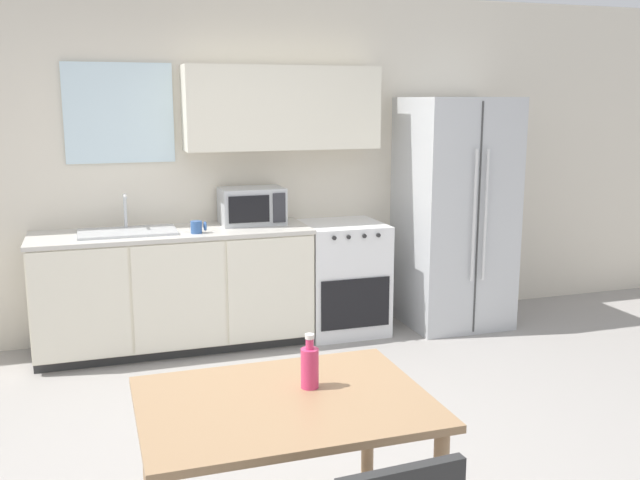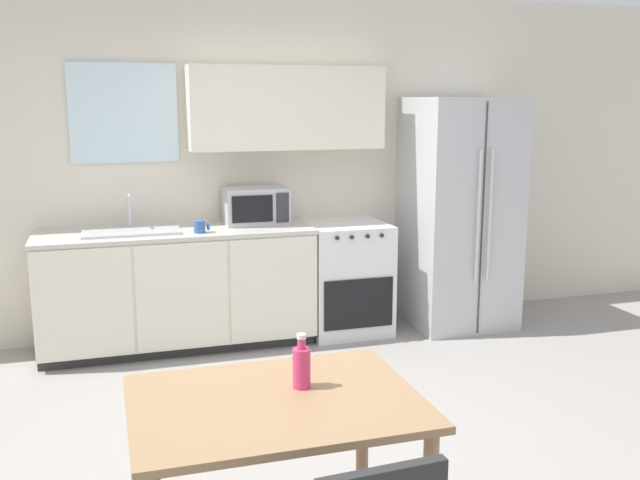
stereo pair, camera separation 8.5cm
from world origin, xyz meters
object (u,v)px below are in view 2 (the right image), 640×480
at_px(oven_range, 345,277).
at_px(drink_bottle, 302,366).
at_px(dining_table, 276,428).
at_px(coffee_mug, 201,227).
at_px(refrigerator, 459,213).
at_px(microwave, 256,206).

distance_m(oven_range, drink_bottle, 3.06).
bearing_deg(drink_bottle, dining_table, -147.83).
bearing_deg(dining_table, oven_range, 66.21).
bearing_deg(coffee_mug, dining_table, -91.92).
height_order(refrigerator, dining_table, refrigerator).
bearing_deg(microwave, coffee_mug, -149.82).
bearing_deg(oven_range, dining_table, -113.79).
bearing_deg(drink_bottle, coffee_mug, 90.71).
xyz_separation_m(oven_range, refrigerator, (0.97, -0.07, 0.50)).
height_order(microwave, coffee_mug, microwave).
height_order(refrigerator, coffee_mug, refrigerator).
distance_m(dining_table, drink_bottle, 0.25).
distance_m(microwave, coffee_mug, 0.55).
xyz_separation_m(oven_range, microwave, (-0.71, 0.12, 0.61)).
relative_size(refrigerator, coffee_mug, 16.45).
xyz_separation_m(microwave, coffee_mug, (-0.47, -0.27, -0.10)).
relative_size(oven_range, microwave, 1.82).
bearing_deg(refrigerator, dining_table, -128.49).
relative_size(refrigerator, dining_table, 1.75).
bearing_deg(microwave, dining_table, -100.59).
xyz_separation_m(refrigerator, drink_bottle, (-2.11, -2.73, -0.09)).
relative_size(microwave, drink_bottle, 2.27).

